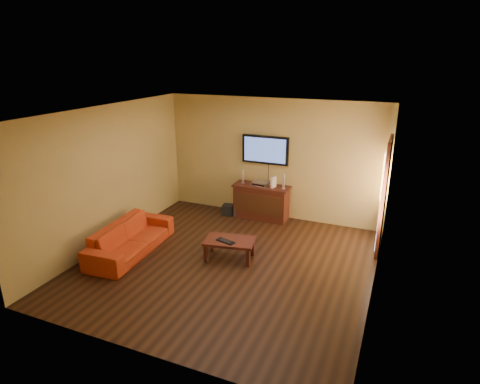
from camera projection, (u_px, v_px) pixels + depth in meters
The scene contains 14 objects.
ground_plane at pixel (227, 263), 7.24m from camera, with size 5.00×5.00×0.00m, color black.
room_walls at pixel (240, 165), 7.24m from camera, with size 5.00×5.00×5.00m.
french_door at pixel (384, 197), 7.48m from camera, with size 0.07×1.02×2.22m.
media_console at pixel (261, 202), 9.13m from camera, with size 1.28×0.49×0.78m.
television at pixel (265, 150), 8.93m from camera, with size 1.07×0.08×0.64m.
coffee_table at pixel (230, 243), 7.30m from camera, with size 0.98×0.70×0.38m.
sofa at pixel (130, 233), 7.54m from camera, with size 1.98×0.58×0.77m, color #BC3614.
speaker_left at pixel (243, 176), 9.13m from camera, with size 0.09×0.09×0.34m.
speaker_right at pixel (284, 182), 8.76m from camera, with size 0.09×0.09×0.33m.
av_receiver at pixel (261, 184), 9.02m from camera, with size 0.37×0.26×0.08m, color silver.
game_console at pixel (274, 182), 8.84m from camera, with size 0.05×0.18×0.24m, color white.
subwoofer at pixel (228, 210), 9.39m from camera, with size 0.24×0.24×0.24m, color black.
bottle at pixel (235, 214), 9.22m from camera, with size 0.07×0.07×0.22m.
keyboard at pixel (226, 241), 7.21m from camera, with size 0.38×0.22×0.02m.
Camera 1 is at (2.70, -5.83, 3.59)m, focal length 30.00 mm.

